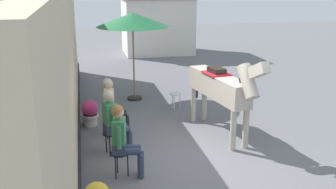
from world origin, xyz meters
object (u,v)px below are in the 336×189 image
at_px(spare_stool_white, 175,95).
at_px(saddled_horse_center, 221,87).
at_px(seated_visitor_middle, 113,119).
at_px(seated_visitor_far, 112,105).
at_px(cafe_parasol, 133,20).
at_px(satchel_bag, 111,118).
at_px(seated_visitor_near, 123,137).
at_px(flower_planter_farthest, 90,112).

bearing_deg(spare_stool_white, saddled_horse_center, -75.21).
height_order(seated_visitor_middle, seated_visitor_far, same).
distance_m(saddled_horse_center, cafe_parasol, 3.82).
bearing_deg(saddled_horse_center, cafe_parasol, 115.30).
bearing_deg(satchel_bag, seated_visitor_near, -46.25).
distance_m(seated_visitor_middle, spare_stool_white, 3.26).
relative_size(seated_visitor_near, saddled_horse_center, 0.47).
height_order(flower_planter_farthest, cafe_parasol, cafe_parasol).
relative_size(seated_visitor_middle, saddled_horse_center, 0.47).
bearing_deg(cafe_parasol, saddled_horse_center, -64.70).
relative_size(seated_visitor_near, flower_planter_farthest, 2.17).
distance_m(seated_visitor_near, cafe_parasol, 5.13).
bearing_deg(spare_stool_white, seated_visitor_middle, -126.45).
bearing_deg(cafe_parasol, seated_visitor_far, -107.09).
height_order(seated_visitor_far, saddled_horse_center, saddled_horse_center).
height_order(flower_planter_farthest, spare_stool_white, flower_planter_farthest).
xyz_separation_m(seated_visitor_near, satchel_bag, (-0.02, 2.97, -0.68)).
xyz_separation_m(seated_visitor_middle, saddled_horse_center, (2.48, 0.50, 0.38)).
distance_m(cafe_parasol, spare_stool_white, 2.49).
height_order(seated_visitor_middle, spare_stool_white, seated_visitor_middle).
bearing_deg(satchel_bag, spare_stool_white, 63.11).
bearing_deg(satchel_bag, seated_visitor_middle, -48.64).
distance_m(seated_visitor_far, cafe_parasol, 3.36).
distance_m(seated_visitor_near, seated_visitor_middle, 1.03).
height_order(seated_visitor_near, saddled_horse_center, saddled_horse_center).
xyz_separation_m(spare_stool_white, satchel_bag, (-1.86, -0.67, -0.30)).
height_order(seated_visitor_middle, saddled_horse_center, saddled_horse_center).
height_order(seated_visitor_middle, cafe_parasol, cafe_parasol).
distance_m(seated_visitor_middle, saddled_horse_center, 2.56).
distance_m(saddled_horse_center, spare_stool_white, 2.31).
xyz_separation_m(saddled_horse_center, satchel_bag, (-2.41, 1.44, -1.06)).
bearing_deg(saddled_horse_center, seated_visitor_middle, -168.65).
bearing_deg(satchel_bag, flower_planter_farthest, -121.37).
height_order(seated_visitor_middle, flower_planter_farthest, seated_visitor_middle).
height_order(seated_visitor_near, seated_visitor_far, same).
bearing_deg(flower_planter_farthest, satchel_bag, 15.25).
distance_m(seated_visitor_far, saddled_horse_center, 2.49).
xyz_separation_m(seated_visitor_middle, cafe_parasol, (0.93, 3.78, 1.59)).
relative_size(saddled_horse_center, spare_stool_white, 6.47).
height_order(seated_visitor_near, flower_planter_farthest, seated_visitor_near).
distance_m(seated_visitor_middle, flower_planter_farthest, 1.91).
xyz_separation_m(seated_visitor_near, seated_visitor_middle, (-0.09, 1.03, 0.00)).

